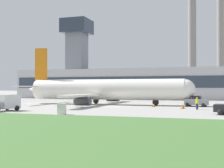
% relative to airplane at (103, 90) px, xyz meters
% --- Properties ---
extents(ground_plane, '(400.00, 400.00, 0.00)m').
position_rel_airplane_xyz_m(ground_plane, '(2.96, -3.84, -2.67)').
color(ground_plane, '#999691').
extents(terminal_building, '(76.02, 11.64, 22.81)m').
position_rel_airplane_xyz_m(terminal_building, '(0.95, 29.95, 2.20)').
color(terminal_building, '#B2B2B7').
rests_on(terminal_building, ground_plane).
extents(smokestack_left, '(3.41, 3.41, 42.56)m').
position_rel_airplane_xyz_m(smokestack_left, '(11.72, 65.50, 18.74)').
color(smokestack_left, gray).
rests_on(smokestack_left, ground_plane).
extents(smokestack_right, '(2.70, 2.70, 39.85)m').
position_rel_airplane_xyz_m(smokestack_right, '(21.53, 61.90, 17.36)').
color(smokestack_right, gray).
rests_on(smokestack_right, ground_plane).
extents(airplane, '(31.70, 28.23, 10.65)m').
position_rel_airplane_xyz_m(airplane, '(0.00, 0.00, 0.00)').
color(airplane, white).
rests_on(airplane, ground_plane).
extents(pushback_tug, '(3.82, 2.79, 1.73)m').
position_rel_airplane_xyz_m(pushback_tug, '(16.29, -0.88, -1.89)').
color(pushback_tug, gray).
rests_on(pushback_tug, ground_plane).
extents(baggage_truck, '(3.42, 4.74, 2.18)m').
position_rel_airplane_xyz_m(baggage_truck, '(-7.32, -18.36, -1.61)').
color(baggage_truck, gray).
rests_on(baggage_truck, ground_plane).
extents(ground_crew_person, '(0.40, 0.40, 1.72)m').
position_rel_airplane_xyz_m(ground_crew_person, '(16.70, -8.01, -1.79)').
color(ground_crew_person, '#23283D').
rests_on(ground_crew_person, ground_plane).
extents(traffic_cone_near_nose, '(0.65, 0.65, 0.55)m').
position_rel_airplane_xyz_m(traffic_cone_near_nose, '(9.89, -3.79, -2.42)').
color(traffic_cone_near_nose, black).
rests_on(traffic_cone_near_nose, ground_plane).
extents(traffic_cone_wingtip, '(0.67, 0.67, 0.73)m').
position_rel_airplane_xyz_m(traffic_cone_wingtip, '(14.63, -6.65, -2.34)').
color(traffic_cone_wingtip, black).
rests_on(traffic_cone_wingtip, ground_plane).
extents(utility_cabinet, '(0.93, 0.51, 1.26)m').
position_rel_airplane_xyz_m(utility_cabinet, '(2.24, -20.76, -2.04)').
color(utility_cabinet, silver).
rests_on(utility_cabinet, ground_plane).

